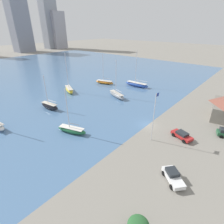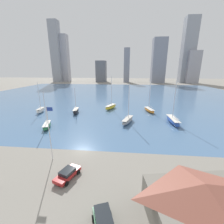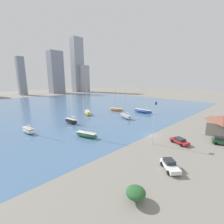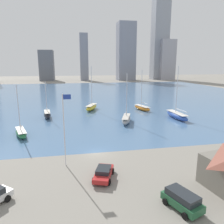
{
  "view_description": "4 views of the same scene",
  "coord_description": "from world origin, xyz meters",
  "px_view_note": "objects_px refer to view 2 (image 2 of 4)",
  "views": [
    {
      "loc": [
        -35.22,
        -18.13,
        22.69
      ],
      "look_at": [
        -4.62,
        8.06,
        2.87
      ],
      "focal_mm": 28.0,
      "sensor_mm": 36.0,
      "label": 1
    },
    {
      "loc": [
        9.23,
        -28.83,
        17.65
      ],
      "look_at": [
        5.37,
        11.32,
        5.77
      ],
      "focal_mm": 24.0,
      "sensor_mm": 36.0,
      "label": 2
    },
    {
      "loc": [
        -37.92,
        -22.47,
        16.03
      ],
      "look_at": [
        -3.59,
        12.74,
        5.66
      ],
      "focal_mm": 24.0,
      "sensor_mm": 36.0,
      "label": 3
    },
    {
      "loc": [
        -3.98,
        -35.21,
        15.11
      ],
      "look_at": [
        5.1,
        12.85,
        4.23
      ],
      "focal_mm": 35.0,
      "sensor_mm": 36.0,
      "label": 4
    }
  ],
  "objects_px": {
    "sailboat_blue": "(173,120)",
    "parked_sedan_red": "(68,174)",
    "sailboat_orange": "(149,110)",
    "boat_shed": "(201,203)",
    "sailboat_gray": "(128,120)",
    "flag_pole": "(50,132)",
    "sailboat_green": "(47,125)",
    "sailboat_yellow": "(111,107)",
    "sailboat_white": "(41,110)",
    "parked_suv_green": "(104,223)",
    "sailboat_black": "(76,111)"
  },
  "relations": [
    {
      "from": "flag_pole",
      "to": "sailboat_black",
      "type": "bearing_deg",
      "value": 100.35
    },
    {
      "from": "sailboat_green",
      "to": "parked_suv_green",
      "type": "xyz_separation_m",
      "value": [
        21.91,
        -28.31,
        0.23
      ]
    },
    {
      "from": "flag_pole",
      "to": "parked_suv_green",
      "type": "xyz_separation_m",
      "value": [
        12.27,
        -12.6,
        -4.94
      ]
    },
    {
      "from": "sailboat_white",
      "to": "parked_sedan_red",
      "type": "height_order",
      "value": "sailboat_white"
    },
    {
      "from": "sailboat_gray",
      "to": "sailboat_orange",
      "type": "relative_size",
      "value": 0.97
    },
    {
      "from": "sailboat_green",
      "to": "parked_sedan_red",
      "type": "relative_size",
      "value": 2.12
    },
    {
      "from": "sailboat_blue",
      "to": "sailboat_gray",
      "type": "xyz_separation_m",
      "value": [
        -15.02,
        -1.47,
        0.0
      ]
    },
    {
      "from": "sailboat_orange",
      "to": "sailboat_yellow",
      "type": "height_order",
      "value": "sailboat_yellow"
    },
    {
      "from": "sailboat_black",
      "to": "sailboat_white",
      "type": "height_order",
      "value": "sailboat_white"
    },
    {
      "from": "sailboat_white",
      "to": "sailboat_yellow",
      "type": "relative_size",
      "value": 0.86
    },
    {
      "from": "sailboat_black",
      "to": "parked_suv_green",
      "type": "distance_m",
      "value": 47.58
    },
    {
      "from": "sailboat_yellow",
      "to": "parked_sedan_red",
      "type": "distance_m",
      "value": 44.5
    },
    {
      "from": "boat_shed",
      "to": "sailboat_gray",
      "type": "distance_m",
      "value": 33.76
    },
    {
      "from": "sailboat_blue",
      "to": "parked_sedan_red",
      "type": "bearing_deg",
      "value": -134.19
    },
    {
      "from": "sailboat_orange",
      "to": "sailboat_white",
      "type": "relative_size",
      "value": 1.07
    },
    {
      "from": "boat_shed",
      "to": "flag_pole",
      "type": "xyz_separation_m",
      "value": [
        -23.29,
        10.56,
        3.26
      ]
    },
    {
      "from": "flag_pole",
      "to": "parked_suv_green",
      "type": "relative_size",
      "value": 2.29
    },
    {
      "from": "flag_pole",
      "to": "parked_sedan_red",
      "type": "xyz_separation_m",
      "value": [
        5.0,
        -4.89,
        -5.16
      ]
    },
    {
      "from": "boat_shed",
      "to": "sailboat_gray",
      "type": "xyz_separation_m",
      "value": [
        -8.26,
        32.69,
        -1.75
      ]
    },
    {
      "from": "flag_pole",
      "to": "boat_shed",
      "type": "bearing_deg",
      "value": -24.4
    },
    {
      "from": "boat_shed",
      "to": "sailboat_orange",
      "type": "relative_size",
      "value": 0.98
    },
    {
      "from": "sailboat_blue",
      "to": "sailboat_orange",
      "type": "relative_size",
      "value": 1.11
    },
    {
      "from": "boat_shed",
      "to": "parked_sedan_red",
      "type": "relative_size",
      "value": 2.5
    },
    {
      "from": "parked_sedan_red",
      "to": "sailboat_yellow",
      "type": "bearing_deg",
      "value": 106.28
    },
    {
      "from": "sailboat_blue",
      "to": "sailboat_black",
      "type": "height_order",
      "value": "sailboat_blue"
    },
    {
      "from": "sailboat_gray",
      "to": "sailboat_white",
      "type": "distance_m",
      "value": 36.73
    },
    {
      "from": "sailboat_orange",
      "to": "sailboat_green",
      "type": "bearing_deg",
      "value": -165.35
    },
    {
      "from": "sailboat_yellow",
      "to": "flag_pole",
      "type": "bearing_deg",
      "value": -75.98
    },
    {
      "from": "sailboat_blue",
      "to": "flag_pole",
      "type": "bearing_deg",
      "value": -144.72
    },
    {
      "from": "sailboat_green",
      "to": "sailboat_orange",
      "type": "relative_size",
      "value": 0.83
    },
    {
      "from": "flag_pole",
      "to": "parked_suv_green",
      "type": "distance_m",
      "value": 18.27
    },
    {
      "from": "sailboat_green",
      "to": "parked_sedan_red",
      "type": "bearing_deg",
      "value": -73.54
    },
    {
      "from": "boat_shed",
      "to": "sailboat_black",
      "type": "relative_size",
      "value": 1.25
    },
    {
      "from": "sailboat_gray",
      "to": "sailboat_orange",
      "type": "bearing_deg",
      "value": 76.73
    },
    {
      "from": "sailboat_green",
      "to": "sailboat_orange",
      "type": "distance_m",
      "value": 39.63
    },
    {
      "from": "sailboat_gray",
      "to": "boat_shed",
      "type": "bearing_deg",
      "value": -56.58
    },
    {
      "from": "sailboat_green",
      "to": "sailboat_orange",
      "type": "height_order",
      "value": "sailboat_orange"
    },
    {
      "from": "sailboat_yellow",
      "to": "sailboat_white",
      "type": "bearing_deg",
      "value": -138.45
    },
    {
      "from": "sailboat_orange",
      "to": "parked_sedan_red",
      "type": "xyz_separation_m",
      "value": [
        -19.14,
        -41.32,
        -0.03
      ]
    },
    {
      "from": "sailboat_green",
      "to": "sailboat_blue",
      "type": "bearing_deg",
      "value": -7.7
    },
    {
      "from": "flag_pole",
      "to": "sailboat_gray",
      "type": "xyz_separation_m",
      "value": [
        15.03,
        22.13,
        -5.02
      ]
    },
    {
      "from": "flag_pole",
      "to": "sailboat_black",
      "type": "xyz_separation_m",
      "value": [
        -5.74,
        31.44,
        -4.96
      ]
    },
    {
      "from": "sailboat_orange",
      "to": "sailboat_yellow",
      "type": "bearing_deg",
      "value": 152.5
    },
    {
      "from": "sailboat_white",
      "to": "parked_suv_green",
      "type": "distance_m",
      "value": 54.68
    },
    {
      "from": "sailboat_green",
      "to": "sailboat_gray",
      "type": "bearing_deg",
      "value": -4.37
    },
    {
      "from": "sailboat_yellow",
      "to": "parked_sedan_red",
      "type": "bearing_deg",
      "value": -68.45
    },
    {
      "from": "boat_shed",
      "to": "sailboat_blue",
      "type": "bearing_deg",
      "value": 69.15
    },
    {
      "from": "flag_pole",
      "to": "sailboat_green",
      "type": "relative_size",
      "value": 1.01
    },
    {
      "from": "sailboat_blue",
      "to": "sailboat_gray",
      "type": "distance_m",
      "value": 15.09
    },
    {
      "from": "boat_shed",
      "to": "sailboat_black",
      "type": "xyz_separation_m",
      "value": [
        -29.03,
        42.0,
        -1.7
      ]
    }
  ]
}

